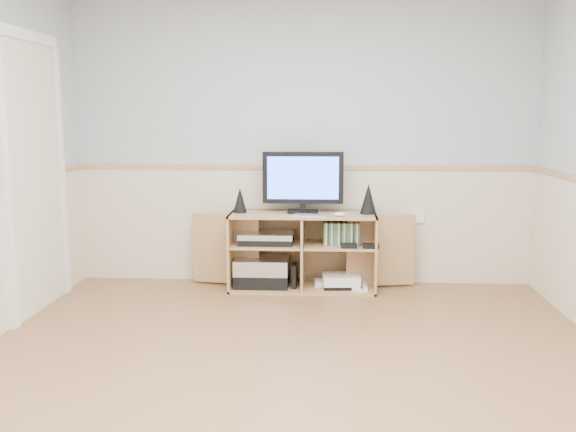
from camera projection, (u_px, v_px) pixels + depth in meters
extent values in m
cube|color=#A67649|center=(288.00, 386.00, 3.55)|extent=(4.00, 4.50, 0.02)
cube|color=#B1BBC0|center=(303.00, 141.00, 5.58)|extent=(4.00, 0.02, 2.50)
cube|color=#B1BBC0|center=(214.00, 244.00, 1.12)|extent=(4.00, 0.02, 2.50)
cube|color=beige|center=(303.00, 226.00, 5.68)|extent=(4.00, 0.01, 1.00)
cube|color=tan|center=(303.00, 167.00, 5.59)|extent=(4.00, 0.02, 0.04)
cube|color=beige|center=(34.00, 179.00, 4.79)|extent=(0.03, 0.82, 2.00)
cube|color=tan|center=(302.00, 287.00, 5.51)|extent=(1.23, 0.46, 0.02)
cube|color=tan|center=(303.00, 215.00, 5.41)|extent=(1.23, 0.46, 0.02)
cube|color=tan|center=(232.00, 250.00, 5.49)|extent=(0.02, 0.46, 0.65)
cube|color=tan|center=(374.00, 252.00, 5.42)|extent=(0.02, 0.46, 0.65)
cube|color=tan|center=(303.00, 246.00, 5.68)|extent=(1.23, 0.02, 0.65)
cube|color=tan|center=(303.00, 251.00, 5.46)|extent=(0.02, 0.44, 0.61)
cube|color=tan|center=(266.00, 244.00, 5.47)|extent=(0.59, 0.42, 0.02)
cube|color=tan|center=(339.00, 245.00, 5.43)|extent=(0.59, 0.42, 0.02)
cube|color=tan|center=(226.00, 249.00, 5.56)|extent=(0.59, 0.12, 0.61)
cube|color=tan|center=(381.00, 251.00, 5.48)|extent=(0.59, 0.12, 0.61)
cube|color=black|center=(303.00, 211.00, 5.45)|extent=(0.25, 0.18, 0.02)
cube|color=black|center=(303.00, 207.00, 5.45)|extent=(0.05, 0.04, 0.06)
cube|color=black|center=(303.00, 178.00, 5.41)|extent=(0.68, 0.05, 0.44)
cube|color=blue|center=(303.00, 178.00, 5.38)|extent=(0.60, 0.01, 0.36)
cone|color=black|center=(240.00, 200.00, 5.44)|extent=(0.12, 0.12, 0.21)
cone|color=black|center=(368.00, 199.00, 5.38)|extent=(0.14, 0.14, 0.25)
cube|color=silver|center=(310.00, 215.00, 5.26)|extent=(0.30, 0.17, 0.01)
ellipsoid|color=white|center=(340.00, 214.00, 5.25)|extent=(0.11, 0.08, 0.04)
cube|color=black|center=(262.00, 279.00, 5.52)|extent=(0.46, 0.34, 0.11)
cube|color=silver|center=(262.00, 265.00, 5.50)|extent=(0.46, 0.34, 0.13)
cube|color=black|center=(266.00, 240.00, 5.46)|extent=(0.46, 0.32, 0.05)
cube|color=silver|center=(266.00, 235.00, 5.45)|extent=(0.46, 0.32, 0.05)
cube|color=black|center=(294.00, 276.00, 5.44)|extent=(0.04, 0.14, 0.20)
cube|color=white|center=(327.00, 283.00, 5.52)|extent=(0.22, 0.18, 0.05)
cube|color=black|center=(341.00, 285.00, 5.46)|extent=(0.32, 0.26, 0.03)
cube|color=white|center=(341.00, 279.00, 5.46)|extent=(0.33, 0.28, 0.08)
cube|color=white|center=(365.00, 288.00, 5.37)|extent=(0.04, 0.14, 0.03)
cube|color=white|center=(361.00, 283.00, 5.53)|extent=(0.09, 0.15, 0.03)
cube|color=#3F8C3F|center=(341.00, 234.00, 5.39)|extent=(0.30, 0.14, 0.19)
cube|color=white|center=(417.00, 216.00, 5.60)|extent=(0.12, 0.03, 0.12)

